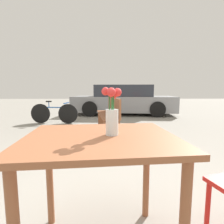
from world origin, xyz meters
The scene contains 5 objects.
table_front centered at (0.00, 0.00, 0.64)m, with size 0.93×0.78×0.76m.
flower_vase centered at (0.07, 0.01, 0.88)m, with size 0.12×0.12×0.28m.
bench_near centered at (0.09, 3.18, 0.46)m, with size 0.57×1.68×0.85m.
bicycle centered at (-1.62, 4.39, 0.32)m, with size 1.48×0.44×0.70m.
parked_car centered at (0.71, 6.51, 0.59)m, with size 4.34×2.16×1.23m.
Camera 1 is at (0.04, -0.99, 1.02)m, focal length 28.00 mm.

